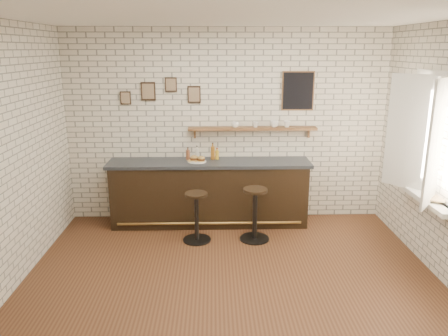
% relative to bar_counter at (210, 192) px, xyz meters
% --- Properties ---
extents(ground, '(5.00, 5.00, 0.00)m').
position_rel_bar_counter_xyz_m(ground, '(0.27, -1.70, -0.51)').
color(ground, brown).
rests_on(ground, ground).
extents(bar_counter, '(3.10, 0.65, 1.01)m').
position_rel_bar_counter_xyz_m(bar_counter, '(0.00, 0.00, 0.00)').
color(bar_counter, black).
rests_on(bar_counter, ground).
extents(sandwich_plate, '(0.28, 0.28, 0.01)m').
position_rel_bar_counter_xyz_m(sandwich_plate, '(-0.19, -0.02, 0.51)').
color(sandwich_plate, white).
rests_on(sandwich_plate, bar_counter).
extents(ciabatta_sandwich, '(0.25, 0.17, 0.08)m').
position_rel_bar_counter_xyz_m(ciabatta_sandwich, '(-0.18, -0.02, 0.56)').
color(ciabatta_sandwich, '#B08B48').
rests_on(ciabatta_sandwich, sandwich_plate).
extents(potato_chips, '(0.25, 0.19, 0.00)m').
position_rel_bar_counter_xyz_m(potato_chips, '(-0.20, -0.02, 0.52)').
color(potato_chips, '#E5B050').
rests_on(potato_chips, sandwich_plate).
extents(bitters_bottle_brown, '(0.06, 0.06, 0.19)m').
position_rel_bar_counter_xyz_m(bitters_bottle_brown, '(-0.33, 0.13, 0.58)').
color(bitters_bottle_brown, brown).
rests_on(bitters_bottle_brown, bar_counter).
extents(bitters_bottle_white, '(0.06, 0.06, 0.22)m').
position_rel_bar_counter_xyz_m(bitters_bottle_white, '(-0.19, 0.13, 0.59)').
color(bitters_bottle_white, beige).
rests_on(bitters_bottle_white, bar_counter).
extents(bitters_bottle_amber, '(0.06, 0.06, 0.26)m').
position_rel_bar_counter_xyz_m(bitters_bottle_amber, '(0.05, 0.13, 0.61)').
color(bitters_bottle_amber, '#985B18').
rests_on(bitters_bottle_amber, bar_counter).
extents(condiment_bottle_yellow, '(0.06, 0.06, 0.18)m').
position_rel_bar_counter_xyz_m(condiment_bottle_yellow, '(0.12, 0.13, 0.58)').
color(condiment_bottle_yellow, gold).
rests_on(condiment_bottle_yellow, bar_counter).
extents(bar_stool_left, '(0.40, 0.40, 0.72)m').
position_rel_bar_counter_xyz_m(bar_stool_left, '(-0.18, -0.66, -0.12)').
color(bar_stool_left, black).
rests_on(bar_stool_left, ground).
extents(bar_stool_right, '(0.43, 0.43, 0.77)m').
position_rel_bar_counter_xyz_m(bar_stool_right, '(0.65, -0.64, -0.09)').
color(bar_stool_right, black).
rests_on(bar_stool_right, ground).
extents(wall_shelf, '(2.00, 0.18, 0.18)m').
position_rel_bar_counter_xyz_m(wall_shelf, '(0.67, 0.20, 0.97)').
color(wall_shelf, brown).
rests_on(wall_shelf, ground).
extents(shelf_cup_a, '(0.12, 0.12, 0.09)m').
position_rel_bar_counter_xyz_m(shelf_cup_a, '(0.40, 0.20, 1.04)').
color(shelf_cup_a, white).
rests_on(shelf_cup_a, wall_shelf).
extents(shelf_cup_b, '(0.13, 0.13, 0.09)m').
position_rel_bar_counter_xyz_m(shelf_cup_b, '(0.72, 0.20, 1.04)').
color(shelf_cup_b, white).
rests_on(shelf_cup_b, wall_shelf).
extents(shelf_cup_c, '(0.15, 0.15, 0.10)m').
position_rel_bar_counter_xyz_m(shelf_cup_c, '(1.01, 0.20, 1.05)').
color(shelf_cup_c, white).
rests_on(shelf_cup_c, wall_shelf).
extents(shelf_cup_d, '(0.13, 0.13, 0.10)m').
position_rel_bar_counter_xyz_m(shelf_cup_d, '(1.21, 0.20, 1.04)').
color(shelf_cup_d, white).
rests_on(shelf_cup_d, wall_shelf).
extents(back_wall_decor, '(2.96, 0.02, 0.56)m').
position_rel_bar_counter_xyz_m(back_wall_decor, '(0.50, 0.28, 1.54)').
color(back_wall_decor, black).
rests_on(back_wall_decor, ground).
extents(window_sill, '(0.20, 1.35, 0.06)m').
position_rel_bar_counter_xyz_m(window_sill, '(2.67, -1.40, 0.39)').
color(window_sill, white).
rests_on(window_sill, ground).
extents(casement_window, '(0.40, 1.30, 1.56)m').
position_rel_bar_counter_xyz_m(casement_window, '(2.63, -1.40, 1.14)').
color(casement_window, white).
rests_on(casement_window, ground).
extents(book_lower, '(0.23, 0.27, 0.02)m').
position_rel_bar_counter_xyz_m(book_lower, '(2.65, -1.62, 0.43)').
color(book_lower, tan).
rests_on(book_lower, window_sill).
extents(book_upper, '(0.29, 0.30, 0.02)m').
position_rel_bar_counter_xyz_m(book_upper, '(2.65, -1.61, 0.45)').
color(book_upper, tan).
rests_on(book_upper, book_lower).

